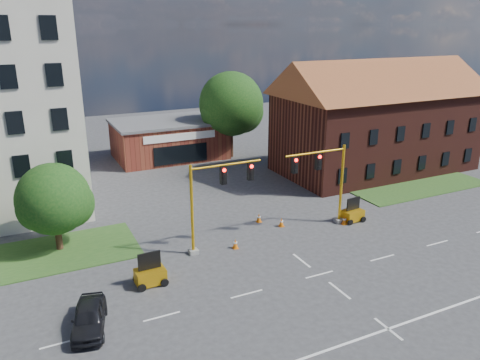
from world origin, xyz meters
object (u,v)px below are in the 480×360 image
at_px(trailer_east, 352,214).
at_px(sedan_dark, 89,317).
at_px(signal_mast_west, 215,195).
at_px(signal_mast_east, 324,177).
at_px(trailer_west, 150,275).
at_px(pickup_white, 341,176).

height_order(trailer_east, sedan_dark, trailer_east).
bearing_deg(signal_mast_west, sedan_dark, -149.43).
relative_size(trailer_east, sedan_dark, 0.47).
bearing_deg(signal_mast_west, signal_mast_east, 0.00).
height_order(trailer_west, trailer_east, trailer_west).
xyz_separation_m(signal_mast_east, pickup_white, (7.49, 7.47, -3.09)).
bearing_deg(signal_mast_east, trailer_west, -169.66).
distance_m(trailer_east, pickup_white, 9.04).
distance_m(signal_mast_west, pickup_white, 18.11).
relative_size(signal_mast_west, trailer_east, 3.35).
relative_size(signal_mast_west, pickup_white, 1.04).
bearing_deg(sedan_dark, signal_mast_east, 30.64).
bearing_deg(pickup_white, trailer_west, 126.39).
distance_m(signal_mast_west, trailer_east, 11.94).
height_order(signal_mast_west, trailer_west, signal_mast_west).
relative_size(trailer_west, sedan_dark, 0.50).
bearing_deg(sedan_dark, trailer_west, 50.10).
relative_size(pickup_white, sedan_dark, 1.53).
bearing_deg(trailer_west, sedan_dark, -144.76).
xyz_separation_m(signal_mast_west, trailer_east, (11.46, -0.22, -3.34)).
distance_m(pickup_white, sedan_dark, 28.49).
bearing_deg(signal_mast_west, trailer_east, -1.09).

